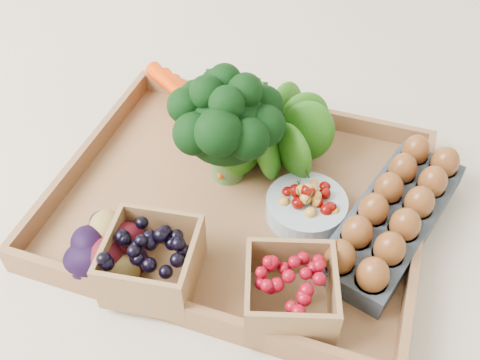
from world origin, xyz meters
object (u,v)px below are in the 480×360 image
(broccoli, at_px, (227,143))
(egg_carton, at_px, (392,220))
(tray, at_px, (240,203))
(cherry_bowl, at_px, (306,207))

(broccoli, xyz_separation_m, egg_carton, (0.27, -0.03, -0.05))
(broccoli, bearing_deg, egg_carton, -5.80)
(egg_carton, bearing_deg, broccoli, -169.03)
(broccoli, distance_m, egg_carton, 0.27)
(egg_carton, bearing_deg, tray, -158.28)
(cherry_bowl, xyz_separation_m, egg_carton, (0.13, 0.02, 0.00))
(broccoli, bearing_deg, cherry_bowl, -16.85)
(cherry_bowl, height_order, egg_carton, egg_carton)
(broccoli, height_order, egg_carton, broccoli)
(tray, bearing_deg, broccoli, 128.55)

